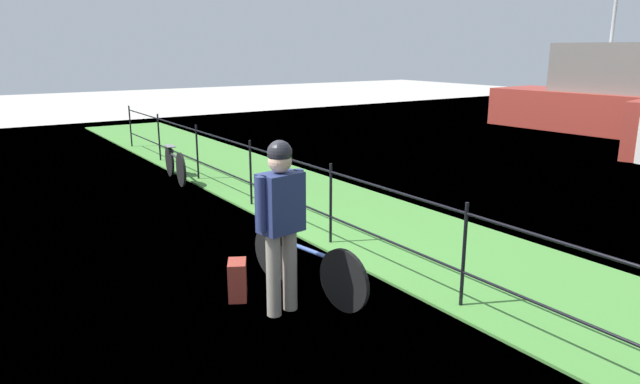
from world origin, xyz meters
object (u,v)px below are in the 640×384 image
(bicycle_main, at_px, (305,263))
(cyclist_person, at_px, (281,213))
(bicycle_parked, at_px, (175,164))
(moored_boat_mid, at_px, (604,100))
(wooden_crate, at_px, (280,216))
(terrier_dog, at_px, (281,198))
(backpack_on_paving, at_px, (237,280))

(bicycle_main, height_order, cyclist_person, cyclist_person)
(cyclist_person, bearing_deg, bicycle_parked, 169.57)
(cyclist_person, distance_m, moored_boat_mid, 15.26)
(wooden_crate, distance_m, moored_boat_mid, 14.71)
(wooden_crate, height_order, terrier_dog, terrier_dog)
(terrier_dog, xyz_separation_m, bicycle_parked, (-5.41, 0.75, -0.62))
(terrier_dog, distance_m, cyclist_person, 0.71)
(bicycle_main, bearing_deg, terrier_dog, -170.85)
(backpack_on_paving, relative_size, bicycle_parked, 0.25)
(wooden_crate, height_order, cyclist_person, cyclist_person)
(backpack_on_paving, bearing_deg, wooden_crate, -50.60)
(bicycle_parked, distance_m, moored_boat_mid, 13.25)
(wooden_crate, bearing_deg, bicycle_parked, 172.02)
(bicycle_main, height_order, bicycle_parked, bicycle_parked)
(bicycle_main, relative_size, terrier_dog, 5.26)
(bicycle_main, xyz_separation_m, terrier_dog, (-0.37, -0.06, 0.62))
(wooden_crate, relative_size, moored_boat_mid, 0.06)
(bicycle_main, relative_size, wooden_crate, 4.55)
(wooden_crate, bearing_deg, backpack_on_paving, -78.59)
(moored_boat_mid, bearing_deg, backpack_on_paving, -71.93)
(wooden_crate, height_order, bicycle_parked, wooden_crate)
(bicycle_main, height_order, backpack_on_paving, bicycle_main)
(moored_boat_mid, bearing_deg, bicycle_main, -70.13)
(terrier_dog, distance_m, bicycle_parked, 5.50)
(moored_boat_mid, bearing_deg, wooden_crate, -71.66)
(backpack_on_paving, height_order, moored_boat_mid, moored_boat_mid)
(bicycle_main, bearing_deg, moored_boat_mid, 109.87)
(backpack_on_paving, distance_m, bicycle_parked, 5.66)
(bicycle_main, distance_m, wooden_crate, 0.58)
(backpack_on_paving, relative_size, moored_boat_mid, 0.06)
(wooden_crate, xyz_separation_m, terrier_dog, (0.02, 0.00, 0.20))
(wooden_crate, distance_m, terrier_dog, 0.20)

